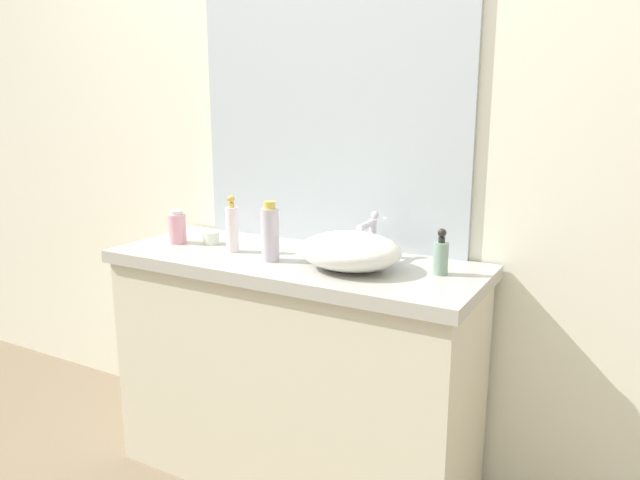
{
  "coord_description": "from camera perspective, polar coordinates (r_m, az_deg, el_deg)",
  "views": [
    {
      "loc": [
        1.1,
        -1.29,
        1.38
      ],
      "look_at": [
        0.15,
        0.41,
        0.93
      ],
      "focal_mm": 33.95,
      "sensor_mm": 36.0,
      "label": 1
    }
  ],
  "objects": [
    {
      "name": "bathroom_wall_rear",
      "position": [
        2.31,
        0.67,
        11.03
      ],
      "size": [
        6.0,
        0.06,
        2.6
      ],
      "primitive_type": "cube",
      "color": "silver",
      "rests_on": "ground"
    },
    {
      "name": "sink_basin",
      "position": [
        1.95,
        2.87,
        -1.03
      ],
      "size": [
        0.34,
        0.29,
        0.12
      ],
      "primitive_type": "ellipsoid",
      "color": "silver",
      "rests_on": "vanity_counter"
    },
    {
      "name": "perfume_bottle",
      "position": [
        2.37,
        -13.31,
        1.14
      ],
      "size": [
        0.07,
        0.07,
        0.13
      ],
      "color": "pink",
      "rests_on": "vanity_counter"
    },
    {
      "name": "faucet",
      "position": [
        2.08,
        4.81,
        0.84
      ],
      "size": [
        0.03,
        0.14,
        0.16
      ],
      "color": "silver",
      "rests_on": "vanity_counter"
    },
    {
      "name": "wall_mirror_panel",
      "position": [
        2.26,
        0.8,
        11.79
      ],
      "size": [
        1.09,
        0.01,
        0.97
      ],
      "primitive_type": "cube",
      "color": "#B2BCC6",
      "rests_on": "vanity_counter"
    },
    {
      "name": "candle_jar",
      "position": [
        2.33,
        -10.21,
        0.2
      ],
      "size": [
        0.06,
        0.06,
        0.05
      ],
      "primitive_type": "cylinder",
      "color": "silver",
      "rests_on": "vanity_counter"
    },
    {
      "name": "lotion_bottle",
      "position": [
        2.19,
        -8.29,
        1.19
      ],
      "size": [
        0.04,
        0.04,
        0.21
      ],
      "color": "white",
      "rests_on": "vanity_counter"
    },
    {
      "name": "vanity_counter",
      "position": [
        2.25,
        -2.45,
        -12.1
      ],
      "size": [
        1.33,
        0.51,
        0.85
      ],
      "color": "beige",
      "rests_on": "ground"
    },
    {
      "name": "soap_dispenser",
      "position": [
        1.92,
        11.33,
        -1.45
      ],
      "size": [
        0.05,
        0.05,
        0.15
      ],
      "color": "gray",
      "rests_on": "vanity_counter"
    },
    {
      "name": "spray_can",
      "position": [
        2.05,
        -4.72,
        0.63
      ],
      "size": [
        0.06,
        0.06,
        0.2
      ],
      "color": "silver",
      "rests_on": "vanity_counter"
    }
  ]
}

